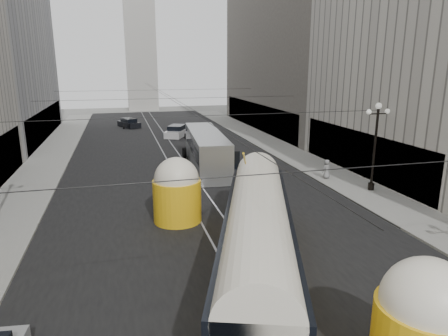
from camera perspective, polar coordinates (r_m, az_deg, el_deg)
road at (r=40.32m, az=-7.14°, el=1.36°), size 20.00×85.00×0.02m
sidewalk_left at (r=43.96m, az=-23.48°, el=1.45°), size 4.00×72.00×0.15m
sidewalk_right at (r=46.63m, az=7.04°, el=3.24°), size 4.00×72.00×0.15m
rail_left at (r=40.23m, az=-8.20°, el=1.30°), size 0.12×85.00×0.04m
rail_right at (r=40.42m, az=-6.09°, el=1.42°), size 0.12×85.00×0.04m
building_right_far at (r=60.39m, az=10.63°, el=21.12°), size 12.60×32.60×32.60m
distant_tower at (r=86.81m, az=-11.94°, el=18.06°), size 6.00×6.00×31.36m
lamppost_right_mid at (r=30.63m, az=20.80°, el=3.52°), size 1.86×0.44×6.37m
catenary at (r=38.44m, az=-7.04°, el=9.61°), size 25.00×72.00×0.23m
streetcar at (r=17.71m, az=4.82°, el=-9.31°), size 7.89×17.16×3.95m
city_bus at (r=36.17m, az=-2.56°, el=2.83°), size 3.73×12.94×3.24m
sedan_white_far at (r=52.52m, az=-6.76°, el=5.19°), size 3.85×5.24×1.53m
sedan_dark_far at (r=62.05m, az=-13.42°, el=6.25°), size 3.43×4.68×1.37m
pedestrian_sidewalk_right at (r=33.29m, az=14.44°, el=-0.14°), size 0.87×0.69×1.56m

